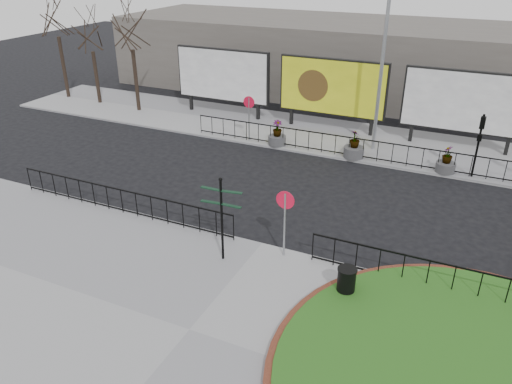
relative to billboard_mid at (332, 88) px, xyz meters
The scene contains 22 objects.
ground 13.31m from the billboard_mid, 83.40° to the right, with size 90.00×90.00×0.00m, color black.
pavement_near 18.21m from the billboard_mid, 85.23° to the right, with size 30.00×10.00×0.12m, color gray.
pavement_far 3.10m from the billboard_mid, 32.94° to the right, with size 44.00×6.00×0.12m, color gray.
railing_near_left 14.15m from the billboard_mid, 108.73° to the right, with size 10.00×0.10×1.10m, color black, non-canonical shape.
railing_near_right 15.62m from the billboard_mid, 58.92° to the right, with size 9.00×0.10×1.10m, color black, non-canonical shape.
railing_far 4.84m from the billboard_mid, 55.75° to the right, with size 18.00×0.10×1.10m, color black, non-canonical shape.
speed_sign_far 5.04m from the billboard_mid, 134.46° to the right, with size 0.64×0.07×2.47m.
speed_sign_near 13.62m from the billboard_mid, 79.41° to the right, with size 0.64×0.07×2.47m.
billboard_left 7.00m from the billboard_mid, behind, with size 6.20×0.31×4.10m.
billboard_mid is the anchor object (origin of this frame).
billboard_right 7.00m from the billboard_mid, ahead, with size 6.20×0.31×4.10m.
lamp_post 4.23m from the billboard_mid, 33.25° to the right, with size 0.74×0.18×9.23m.
signal_pole_a 8.80m from the billboard_mid, 24.42° to the right, with size 0.22×0.26×3.00m.
tree_left 12.63m from the billboard_mid, behind, with size 2.00×2.00×7.00m, color #2D2119, non-canonical shape.
tree_mid 16.05m from the billboard_mid, behind, with size 2.00×2.00×6.20m, color #2D2119, non-canonical shape.
tree_far 19.07m from the billboard_mid, behind, with size 2.00×2.00×7.50m, color #2D2119, non-canonical shape.
building_backdrop 9.15m from the billboard_mid, 80.57° to the left, with size 40.00×10.00×5.00m, color #5D5751.
fingerpost_sign 14.47m from the billboard_mid, 87.30° to the right, with size 1.44×0.32×3.07m.
litter_bin 15.63m from the billboard_mid, 70.98° to the right, with size 0.60×0.60×0.99m.
planter_a 4.49m from the billboard_mid, 117.19° to the right, with size 0.95×0.95×1.36m.
planter_b 4.73m from the billboard_mid, 56.42° to the right, with size 1.03×1.03×1.43m.
planter_c 7.95m from the billboard_mid, 27.69° to the right, with size 0.91×0.91×1.32m.
Camera 1 is at (6.23, -14.04, 9.81)m, focal length 35.00 mm.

